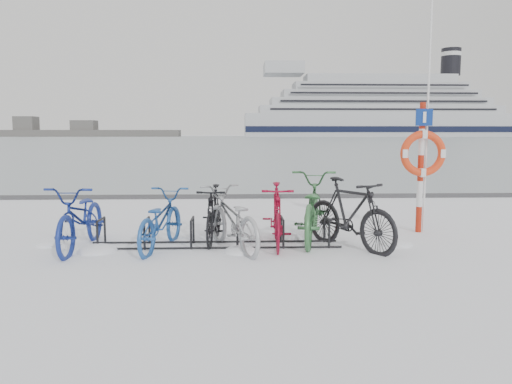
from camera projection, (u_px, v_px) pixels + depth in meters
name	position (u px, v px, depth m)	size (l,w,h in m)	color
ground	(215.00, 246.00, 8.00)	(900.00, 900.00, 0.00)	white
ice_sheet	(236.00, 139.00, 161.81)	(400.00, 298.00, 0.02)	#A3B1B9
quay_edge	(224.00, 196.00, 13.84)	(400.00, 0.25, 0.10)	#3F3F42
bike_rack	(215.00, 235.00, 7.97)	(4.00, 0.48, 0.46)	black
lifebuoy_station	(423.00, 154.00, 8.90)	(0.82, 0.23, 4.26)	#AB210D
cruise_ferry	(376.00, 113.00, 236.41)	(126.09, 23.81, 41.43)	silver
shoreline	(3.00, 131.00, 261.08)	(180.00, 12.00, 9.50)	#525252
bike_0	(82.00, 215.00, 7.79)	(0.70, 2.01, 1.05)	navy
bike_1	(160.00, 218.00, 7.80)	(0.63, 1.82, 0.95)	#204F98
bike_2	(214.00, 212.00, 8.30)	(0.46, 1.62, 0.98)	black
bike_3	(232.00, 217.00, 7.75)	(0.67, 1.91, 1.00)	#9EA1A6
bike_4	(277.00, 213.00, 7.99)	(0.49, 1.73, 1.04)	maroon
bike_5	(311.00, 206.00, 8.38)	(0.78, 2.23, 1.17)	#356C3B
bike_6	(350.00, 212.00, 7.82)	(0.54, 1.90, 1.14)	black
snow_drifts	(215.00, 247.00, 7.94)	(6.07, 1.44, 0.21)	white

